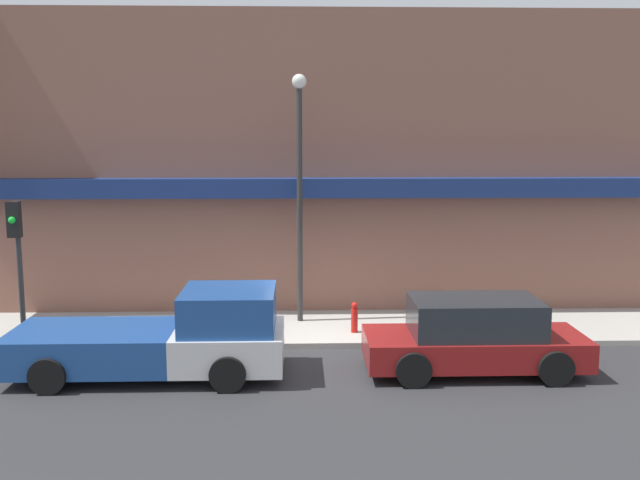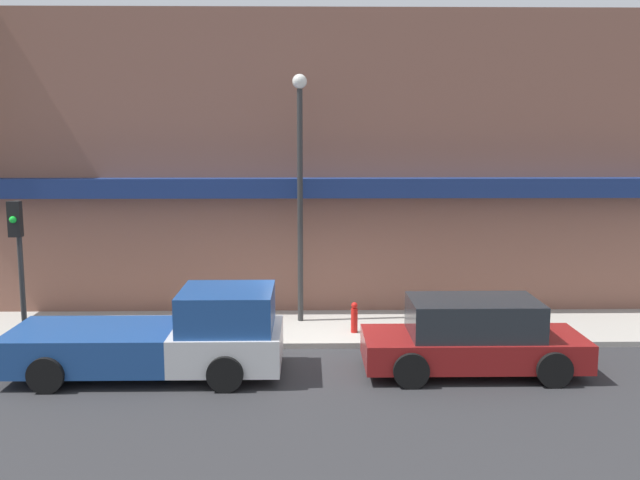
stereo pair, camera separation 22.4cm
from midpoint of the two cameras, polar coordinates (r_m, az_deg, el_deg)
name	(u,v)px [view 2 (the right image)]	position (r m, az deg, el deg)	size (l,w,h in m)	color
ground_plane	(320,349)	(16.43, 0.36, -8.70)	(80.00, 80.00, 0.00)	#2D2D30
sidewalk	(318,328)	(17.88, 0.24, -7.05)	(36.00, 3.06, 0.13)	#ADA89E
building	(316,163)	(20.25, 0.00, 6.15)	(19.80, 3.80, 10.13)	brown
pickup_truck	(166,337)	(14.86, -11.76, -7.63)	(5.44, 2.26, 1.76)	silver
parked_car	(473,337)	(15.02, 12.55, -7.60)	(4.47, 1.98, 1.54)	maroon
fire_hydrant	(354,318)	(17.20, 3.14, -6.22)	(0.16, 0.16, 0.74)	red
street_lamp	(300,171)	(17.73, -1.25, 5.50)	(0.36, 0.36, 6.17)	#2D2D2D
traffic_light	(18,245)	(17.37, -22.67, -0.37)	(0.28, 0.42, 3.24)	#2D2D2D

